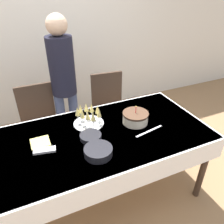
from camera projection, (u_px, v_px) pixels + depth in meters
The scene contains 13 objects.
ground_plane at pixel (102, 194), 2.29m from camera, with size 12.00×12.00×0.00m, color #93704C.
wall_back at pixel (51, 28), 3.02m from camera, with size 8.00×0.05×2.70m.
dining_table at pixel (101, 144), 1.94m from camera, with size 1.93×0.96×0.77m.
dining_chair_far_left at pixel (40, 123), 2.50m from camera, with size 0.43×0.43×0.95m.
dining_chair_far_right at pixel (109, 107), 2.80m from camera, with size 0.46×0.46×0.95m.
birthday_cake at pixel (135, 118), 2.03m from camera, with size 0.24×0.24×0.18m.
champagne_tray at pixel (88, 115), 1.98m from camera, with size 0.28×0.28×0.18m.
plate_stack_main at pixel (98, 151), 1.66m from camera, with size 0.22×0.22×0.06m.
plate_stack_dessert at pixel (91, 137), 1.83m from camera, with size 0.18×0.18×0.04m.
cake_knife at pixel (149, 131), 1.93m from camera, with size 0.30×0.07×0.00m.
fork_pile at pixel (45, 150), 1.70m from camera, with size 0.18×0.09×0.02m.
napkin_pile at pixel (40, 143), 1.79m from camera, with size 0.15×0.15×0.01m.
person_standing at pixel (63, 77), 2.42m from camera, with size 0.28×0.28×1.66m.
Camera 1 is at (-0.53, -1.43, 1.92)m, focal length 35.00 mm.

